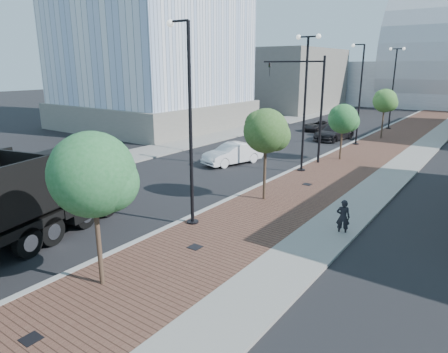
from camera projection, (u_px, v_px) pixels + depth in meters
The scene contains 24 objects.
sidewalk at pixel (403, 139), 40.78m from camera, with size 7.00×140.00×0.12m, color #4C2D23.
concrete_strip at pixel (432, 142), 39.26m from camera, with size 2.40×140.00×0.13m, color slate.
curb at pixel (368, 135), 42.74m from camera, with size 0.30×140.00×0.14m, color gray.
west_sidewalk at pixel (263, 125), 50.03m from camera, with size 4.00×140.00×0.12m, color slate.
dump_truck at pixel (12, 210), 16.18m from camera, with size 5.88×14.23×3.88m.
white_sedan at pixel (233, 154), 30.49m from camera, with size 1.69×4.84×1.60m, color silver.
dark_car_mid at pixel (319, 126), 46.07m from camera, with size 1.98×4.30×1.19m, color black.
dark_car_far at pixel (334, 132), 40.42m from camera, with size 2.21×5.43×1.58m, color black.
pedestrian at pixel (343, 217), 17.64m from camera, with size 0.60×0.39×1.64m, color black.
streetlight_1 at pixel (189, 134), 17.82m from camera, with size 1.44×0.56×9.21m.
streetlight_2 at pixel (305, 104), 27.03m from camera, with size 1.72×0.56×9.28m.
streetlight_3 at pixel (358, 99), 36.62m from camera, with size 1.44×0.56×9.21m.
streetlight_4 at pixel (393, 88), 45.82m from camera, with size 1.72×0.56×9.28m.
traffic_mast at pixel (311, 98), 29.84m from camera, with size 5.09×0.20×8.00m.
tree_0 at pixel (94, 175), 12.60m from camera, with size 2.76×2.76×5.36m.
tree_1 at pixel (267, 131), 21.22m from camera, with size 2.44×2.40×5.15m.
tree_2 at pixel (344, 119), 30.78m from camera, with size 2.34×2.28×4.48m.
tree_3 at pixel (385, 101), 40.03m from camera, with size 2.40×2.35×5.08m.
tower_podium at pixel (154, 114), 49.55m from camera, with size 19.00×19.00×3.00m, color slate.
convention_center at pixel (429, 72), 77.50m from camera, with size 50.00×30.00×50.00m.
commercial_block_nw at pixel (287, 79), 68.29m from camera, with size 14.00×20.00×10.00m, color #5F5C56.
utility_cover_0 at pixel (31, 339), 10.84m from camera, with size 0.50×0.50×0.02m, color black.
utility_cover_1 at pixel (195, 247), 16.32m from camera, with size 0.50×0.50×0.02m, color black.
utility_cover_2 at pixel (307, 184), 24.93m from camera, with size 0.50×0.50×0.02m, color black.
Camera 1 is at (12.07, -3.45, 7.31)m, focal length 31.93 mm.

